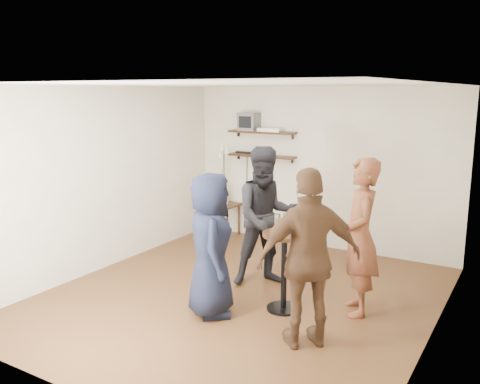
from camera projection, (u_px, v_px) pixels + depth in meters
name	position (u px, v px, depth m)	size (l,w,h in m)	color
room	(240.00, 195.00, 6.10)	(4.58, 5.08, 2.68)	#482C17
shelf_upper	(262.00, 132.00, 8.49)	(1.20, 0.25, 0.04)	black
shelf_lower	(262.00, 156.00, 8.57)	(1.20, 0.25, 0.04)	black
crt_monitor	(249.00, 122.00, 8.58)	(0.32, 0.30, 0.30)	#59595B
dvd_deck	(271.00, 130.00, 8.40)	(0.40, 0.24, 0.06)	silver
radio	(260.00, 152.00, 8.58)	(0.22, 0.10, 0.10)	black
power_strip	(243.00, 152.00, 8.80)	(0.30, 0.05, 0.03)	black
side_table	(224.00, 209.00, 8.94)	(0.52, 0.52, 0.58)	black
vase_lilies	(224.00, 184.00, 8.86)	(0.20, 0.21, 1.09)	white
drinks_table	(284.00, 261.00, 5.86)	(0.51, 0.51, 0.94)	black
wine_glass_fl	(278.00, 220.00, 5.78)	(0.07, 0.07, 0.22)	silver
wine_glass_fr	(288.00, 223.00, 5.71)	(0.06, 0.06, 0.19)	silver
wine_glass_bl	(286.00, 219.00, 5.83)	(0.07, 0.07, 0.21)	silver
wine_glass_br	(288.00, 222.00, 5.77)	(0.07, 0.07, 0.20)	silver
person_plaid	(360.00, 237.00, 5.74)	(0.66, 0.43, 1.81)	red
person_dark	(266.00, 217.00, 6.62)	(0.89, 0.70, 1.84)	black
person_navy	(210.00, 245.00, 5.72)	(0.81, 0.52, 1.65)	black
person_brown	(309.00, 259.00, 4.99)	(1.06, 0.44, 1.82)	#4E3421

